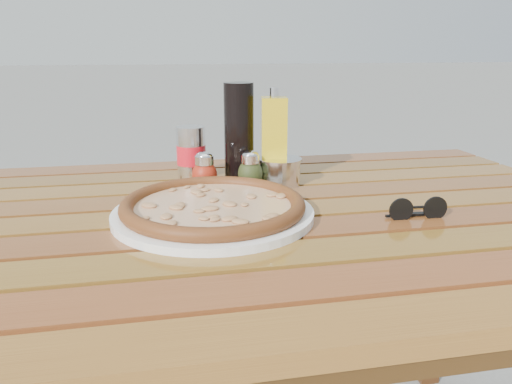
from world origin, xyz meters
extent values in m
cube|color=#3A1E0D|center=(0.64, 0.39, 0.35)|extent=(0.06, 0.06, 0.70)
cube|color=#3C240D|center=(0.00, 0.00, 0.70)|extent=(1.36, 0.86, 0.04)
cube|color=#5E3410|center=(0.00, -0.41, 0.73)|extent=(1.40, 0.09, 0.03)
cube|color=#55250F|center=(0.00, -0.30, 0.73)|extent=(1.40, 0.09, 0.03)
cube|color=#55340F|center=(0.00, -0.20, 0.73)|extent=(1.40, 0.09, 0.03)
cube|color=#4F240D|center=(0.00, -0.10, 0.73)|extent=(1.40, 0.09, 0.03)
cube|color=#57320F|center=(0.00, 0.00, 0.73)|extent=(1.40, 0.09, 0.03)
cube|color=#51290E|center=(0.00, 0.10, 0.73)|extent=(1.40, 0.09, 0.03)
cube|color=#59330F|center=(0.00, 0.20, 0.73)|extent=(1.40, 0.09, 0.03)
cube|color=#4F2E0E|center=(0.00, 0.30, 0.73)|extent=(1.40, 0.09, 0.03)
cube|color=#4F250E|center=(0.00, 0.41, 0.73)|extent=(1.40, 0.09, 0.03)
cylinder|color=white|center=(-0.09, -0.02, 0.76)|extent=(0.41, 0.41, 0.01)
cylinder|color=beige|center=(-0.09, -0.02, 0.77)|extent=(0.38, 0.38, 0.01)
torus|color=black|center=(-0.09, -0.02, 0.77)|extent=(0.41, 0.41, 0.03)
ellipsoid|color=#AC2813|center=(-0.08, 0.17, 0.78)|extent=(0.06, 0.06, 0.06)
cylinder|color=silver|center=(-0.08, 0.17, 0.81)|extent=(0.04, 0.04, 0.02)
ellipsoid|color=white|center=(-0.08, 0.17, 0.82)|extent=(0.04, 0.04, 0.02)
ellipsoid|color=#353F19|center=(0.02, 0.16, 0.78)|extent=(0.07, 0.07, 0.06)
cylinder|color=silver|center=(0.02, 0.16, 0.81)|extent=(0.05, 0.05, 0.02)
ellipsoid|color=silver|center=(0.02, 0.16, 0.82)|extent=(0.04, 0.04, 0.02)
cylinder|color=black|center=(0.00, 0.22, 0.86)|extent=(0.08, 0.08, 0.22)
cylinder|color=silver|center=(-0.10, 0.27, 0.81)|extent=(0.08, 0.08, 0.12)
cylinder|color=red|center=(-0.10, 0.27, 0.81)|extent=(0.08, 0.08, 0.04)
cube|color=gold|center=(0.07, 0.19, 0.84)|extent=(0.06, 0.06, 0.19)
cylinder|color=white|center=(0.07, 0.19, 0.95)|extent=(0.02, 0.02, 0.02)
cylinder|color=silver|center=(0.08, 0.17, 0.78)|extent=(0.10, 0.10, 0.05)
cylinder|color=silver|center=(0.08, 0.17, 0.81)|extent=(0.11, 0.11, 0.01)
sphere|color=silver|center=(0.08, 0.17, 0.81)|extent=(0.02, 0.02, 0.01)
cylinder|color=black|center=(0.24, -0.10, 0.77)|extent=(0.04, 0.01, 0.04)
cylinder|color=black|center=(0.30, -0.10, 0.77)|extent=(0.04, 0.01, 0.04)
cube|color=black|center=(0.27, -0.10, 0.77)|extent=(0.02, 0.00, 0.00)
cube|color=black|center=(0.26, -0.09, 0.75)|extent=(0.09, 0.01, 0.00)
cube|color=black|center=(0.28, -0.08, 0.75)|extent=(0.09, 0.01, 0.00)
camera|label=1|loc=(-0.18, -0.87, 1.05)|focal=35.00mm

